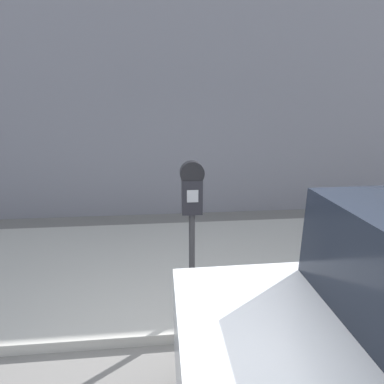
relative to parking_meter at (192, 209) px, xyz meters
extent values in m
cube|color=#ADAAA3|center=(0.09, 1.10, -1.24)|extent=(24.00, 2.80, 0.12)
cube|color=gray|center=(0.09, 3.45, 1.14)|extent=(24.00, 0.30, 4.88)
cylinder|color=#2D2D30|center=(0.00, 0.00, -0.61)|extent=(0.06, 0.06, 1.14)
cube|color=black|center=(0.00, 0.00, 0.13)|extent=(0.19, 0.12, 0.33)
cube|color=gray|center=(0.00, -0.06, 0.15)|extent=(0.11, 0.01, 0.12)
cylinder|color=black|center=(0.00, 0.00, 0.36)|extent=(0.23, 0.10, 0.23)
cylinder|color=black|center=(0.67, -0.77, -0.97)|extent=(0.68, 0.23, 0.67)
camera|label=1|loc=(-0.25, -2.69, 0.99)|focal=28.00mm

